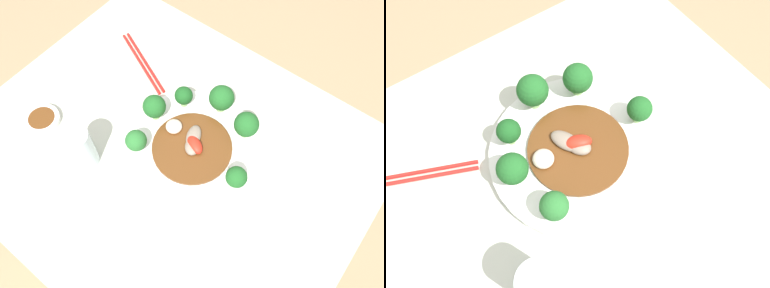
% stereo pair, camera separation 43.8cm
% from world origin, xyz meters
% --- Properties ---
extents(ground_plane, '(8.00, 8.00, 0.00)m').
position_xyz_m(ground_plane, '(0.00, 0.00, 0.00)').
color(ground_plane, '#9E8460').
extents(table, '(0.88, 0.73, 0.72)m').
position_xyz_m(table, '(0.00, 0.00, 0.36)').
color(table, '#B7BCAD').
rests_on(table, ground_plane).
extents(plate, '(0.32, 0.32, 0.02)m').
position_xyz_m(plate, '(-0.05, -0.03, 0.73)').
color(plate, white).
rests_on(plate, table).
extents(broccoli_southeast, '(0.04, 0.04, 0.06)m').
position_xyz_m(broccoli_southeast, '(0.04, -0.11, 0.77)').
color(broccoli_southeast, '#89B76B').
rests_on(broccoli_southeast, plate).
extents(broccoli_west, '(0.05, 0.05, 0.06)m').
position_xyz_m(broccoli_west, '(-0.17, -0.02, 0.77)').
color(broccoli_west, '#89B76B').
rests_on(broccoli_west, plate).
extents(broccoli_northeast, '(0.05, 0.05, 0.06)m').
position_xyz_m(broccoli_northeast, '(0.05, 0.04, 0.77)').
color(broccoli_northeast, '#7AAD5B').
rests_on(broccoli_northeast, plate).
extents(broccoli_east, '(0.05, 0.05, 0.07)m').
position_xyz_m(broccoli_east, '(0.07, -0.04, 0.78)').
color(broccoli_east, '#7AAD5B').
rests_on(broccoli_east, plate).
extents(broccoli_south, '(0.06, 0.06, 0.07)m').
position_xyz_m(broccoli_south, '(-0.04, -0.15, 0.78)').
color(broccoli_south, '#89B76B').
rests_on(broccoli_south, plate).
extents(broccoli_southwest, '(0.06, 0.06, 0.07)m').
position_xyz_m(broccoli_southwest, '(-0.12, -0.13, 0.78)').
color(broccoli_southwest, '#7AAD5B').
rests_on(broccoli_southwest, plate).
extents(stirfry_center, '(0.18, 0.18, 0.03)m').
position_xyz_m(stirfry_center, '(-0.04, -0.03, 0.74)').
color(stirfry_center, '#5B3314').
rests_on(stirfry_center, plate).
extents(drinking_glass, '(0.06, 0.06, 0.11)m').
position_xyz_m(drinking_glass, '(0.13, 0.13, 0.77)').
color(drinking_glass, silver).
rests_on(drinking_glass, table).
extents(chopsticks, '(0.21, 0.11, 0.01)m').
position_xyz_m(chopsticks, '(0.21, -0.16, 0.72)').
color(chopsticks, red).
rests_on(chopsticks, table).
extents(sauce_dish, '(0.08, 0.08, 0.02)m').
position_xyz_m(sauce_dish, '(0.28, 0.12, 0.73)').
color(sauce_dish, white).
rests_on(sauce_dish, table).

